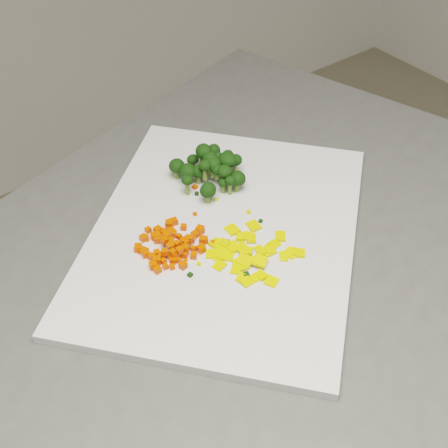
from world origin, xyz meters
TOP-DOWN VIEW (x-y plane):
  - counter_block at (-0.07, 0.52)m, footprint 1.11×0.92m
  - cutting_board at (-0.05, 0.56)m, footprint 0.55×0.54m
  - carrot_pile at (-0.12, 0.57)m, footprint 0.10×0.10m
  - pepper_pile at (-0.04, 0.50)m, footprint 0.11×0.11m
  - broccoli_pile at (0.01, 0.65)m, footprint 0.12×0.12m
  - carrot_cube_0 at (-0.13, 0.58)m, footprint 0.01×0.01m
  - carrot_cube_1 at (-0.12, 0.55)m, footprint 0.01×0.01m
  - carrot_cube_2 at (-0.14, 0.61)m, footprint 0.01×0.01m
  - carrot_cube_3 at (-0.08, 0.56)m, footprint 0.01×0.01m
  - carrot_cube_4 at (-0.12, 0.58)m, footprint 0.01×0.01m
  - carrot_cube_5 at (-0.10, 0.61)m, footprint 0.01×0.01m
  - carrot_cube_6 at (-0.16, 0.58)m, footprint 0.01×0.01m
  - carrot_cube_7 at (-0.10, 0.61)m, footprint 0.01×0.01m
  - carrot_cube_8 at (-0.14, 0.56)m, footprint 0.01×0.01m
  - carrot_cube_9 at (-0.12, 0.56)m, footprint 0.01×0.01m
  - carrot_cube_10 at (-0.14, 0.60)m, footprint 0.01×0.01m
  - carrot_cube_11 at (-0.10, 0.57)m, footprint 0.01×0.01m
  - carrot_cube_12 at (-0.11, 0.57)m, footprint 0.01×0.01m
  - carrot_cube_13 at (-0.12, 0.57)m, footprint 0.01×0.01m
  - carrot_cube_14 at (-0.10, 0.55)m, footprint 0.01×0.01m
  - carrot_cube_15 at (-0.13, 0.55)m, footprint 0.01×0.01m
  - carrot_cube_16 at (-0.13, 0.53)m, footprint 0.01×0.01m
  - carrot_cube_17 at (-0.16, 0.59)m, footprint 0.01×0.01m
  - carrot_cube_18 at (-0.09, 0.57)m, footprint 0.01×0.01m
  - carrot_cube_19 at (-0.14, 0.57)m, footprint 0.01×0.01m
  - carrot_cube_20 at (-0.12, 0.57)m, footprint 0.01×0.01m
  - carrot_cube_21 at (-0.08, 0.55)m, footprint 0.01×0.01m
  - carrot_cube_22 at (-0.12, 0.59)m, footprint 0.01×0.01m
  - carrot_cube_23 at (-0.16, 0.59)m, footprint 0.01×0.01m
  - carrot_cube_24 at (-0.16, 0.55)m, footprint 0.01×0.01m
  - carrot_cube_25 at (-0.11, 0.56)m, footprint 0.01×0.01m
  - carrot_cube_26 at (-0.11, 0.59)m, footprint 0.01×0.01m
  - carrot_cube_27 at (-0.13, 0.62)m, footprint 0.01×0.01m
  - carrot_cube_28 at (-0.09, 0.61)m, footprint 0.01×0.01m
  - carrot_cube_29 at (-0.13, 0.55)m, footprint 0.01×0.01m
  - carrot_cube_30 at (-0.16, 0.56)m, footprint 0.01×0.01m
  - carrot_cube_31 at (-0.13, 0.55)m, footprint 0.01×0.01m
  - carrot_cube_32 at (-0.11, 0.55)m, footprint 0.01×0.01m
  - carrot_cube_33 at (-0.12, 0.61)m, footprint 0.01×0.01m
  - carrot_cube_34 at (-0.14, 0.54)m, footprint 0.01×0.01m
  - carrot_cube_35 at (-0.12, 0.59)m, footprint 0.01×0.01m
  - carrot_cube_36 at (-0.11, 0.57)m, footprint 0.01×0.01m
  - carrot_cube_37 at (-0.13, 0.60)m, footprint 0.01×0.01m
  - carrot_cube_38 at (-0.08, 0.57)m, footprint 0.01×0.01m
  - carrot_cube_39 at (-0.11, 0.54)m, footprint 0.01×0.01m
  - carrot_cube_40 at (-0.13, 0.55)m, footprint 0.01×0.01m
  - carrot_cube_41 at (-0.15, 0.56)m, footprint 0.01×0.01m
  - carrot_cube_42 at (-0.10, 0.61)m, footprint 0.01×0.01m
  - carrot_cube_43 at (-0.14, 0.56)m, footprint 0.01×0.01m
  - carrot_cube_44 at (-0.13, 0.56)m, footprint 0.01×0.01m
  - carrot_cube_45 at (-0.13, 0.60)m, footprint 0.01×0.01m
  - carrot_cube_46 at (-0.12, 0.57)m, footprint 0.01×0.01m
  - carrot_cube_47 at (-0.09, 0.55)m, footprint 0.01×0.01m
  - carrot_cube_48 at (-0.11, 0.56)m, footprint 0.01×0.01m
  - carrot_cube_49 at (-0.12, 0.60)m, footprint 0.01×0.01m
  - carrot_cube_50 at (-0.15, 0.55)m, footprint 0.01×0.01m
  - carrot_cube_51 at (-0.08, 0.56)m, footprint 0.01×0.01m
  - carrot_cube_52 at (-0.15, 0.57)m, footprint 0.01×0.01m
  - carrot_cube_53 at (-0.08, 0.57)m, footprint 0.01×0.01m
  - carrot_cube_54 at (-0.10, 0.56)m, footprint 0.01×0.01m
  - carrot_cube_55 at (-0.08, 0.56)m, footprint 0.01×0.01m
  - carrot_cube_56 at (-0.09, 0.59)m, footprint 0.01×0.01m
  - carrot_cube_57 at (-0.10, 0.61)m, footprint 0.01×0.01m
  - carrot_cube_58 at (-0.15, 0.58)m, footprint 0.01×0.01m
  - carrot_cube_59 at (-0.11, 0.59)m, footprint 0.01×0.01m
  - carrot_cube_60 at (-0.13, 0.55)m, footprint 0.01×0.01m
  - carrot_cube_61 at (-0.10, 0.54)m, footprint 0.01×0.01m
  - carrot_cube_62 at (-0.14, 0.57)m, footprint 0.01×0.01m
  - carrot_cube_63 at (-0.12, 0.55)m, footprint 0.01×0.01m
  - carrot_cube_64 at (-0.09, 0.57)m, footprint 0.01×0.01m
  - carrot_cube_65 at (-0.13, 0.58)m, footprint 0.01×0.01m
  - carrot_cube_66 at (-0.13, 0.59)m, footprint 0.01×0.01m
  - carrot_cube_67 at (-0.13, 0.56)m, footprint 0.01×0.01m
  - pepper_chunk_0 at (-0.01, 0.47)m, footprint 0.02×0.02m
  - pepper_chunk_1 at (-0.07, 0.52)m, footprint 0.02×0.02m
  - pepper_chunk_2 at (-0.03, 0.53)m, footprint 0.02×0.02m
  - pepper_chunk_3 at (-0.05, 0.51)m, footprint 0.02×0.02m
  - pepper_chunk_4 at (-0.03, 0.49)m, footprint 0.02×0.01m
  - pepper_chunk_5 at (-0.01, 0.54)m, footprint 0.02×0.02m
  - pepper_chunk_6 at (-0.08, 0.53)m, footprint 0.02×0.02m
  - pepper_chunk_7 at (-0.04, 0.53)m, footprint 0.02×0.02m
  - pepper_chunk_8 at (-0.05, 0.51)m, footprint 0.01×0.02m
  - pepper_chunk_9 at (-0.06, 0.53)m, footprint 0.01×0.02m
  - pepper_chunk_10 at (-0.08, 0.48)m, footprint 0.02×0.02m
  - pepper_chunk_11 at (-0.09, 0.51)m, footprint 0.02×0.02m
  - pepper_chunk_12 at (-0.03, 0.49)m, footprint 0.02×0.02m
  - pepper_chunk_13 at (-0.07, 0.50)m, footprint 0.02×0.02m
  - pepper_chunk_14 at (-0.05, 0.48)m, footprint 0.02×0.01m
  - pepper_chunk_15 at (-0.04, 0.55)m, footprint 0.02×0.02m
  - pepper_chunk_16 at (-0.05, 0.49)m, footprint 0.01×0.01m
  - pepper_chunk_17 at (-0.04, 0.50)m, footprint 0.01×0.02m
  - pepper_chunk_18 at (-0.02, 0.47)m, footprint 0.02×0.02m
  - pepper_chunk_19 at (-0.06, 0.47)m, footprint 0.01×0.02m
  - pepper_chunk_20 at (-0.07, 0.49)m, footprint 0.02×0.02m
  - pepper_chunk_21 at (-0.01, 0.50)m, footprint 0.02×0.01m
  - pepper_chunk_22 at (-0.06, 0.45)m, footprint 0.02×0.02m
  - pepper_chunk_23 at (-0.05, 0.52)m, footprint 0.01×0.01m
  - pepper_chunk_24 at (-0.09, 0.53)m, footprint 0.01×0.02m
  - pepper_chunk_25 at (-0.05, 0.48)m, footprint 0.02×0.02m
  - pepper_chunk_26 at (-0.07, 0.47)m, footprint 0.02×0.01m
  - pepper_chunk_27 at (0.00, 0.50)m, footprint 0.02×0.02m
  - pepper_chunk_28 at (-0.03, 0.52)m, footprint 0.02×0.02m
  - pepper_chunk_29 at (-0.09, 0.53)m, footprint 0.02×0.02m
  - pepper_chunk_30 at (-0.06, 0.52)m, footprint 0.02×0.02m
  - pepper_chunk_31 at (-0.07, 0.54)m, footprint 0.02×0.02m
  - pepper_chunk_32 at (-0.06, 0.50)m, footprint 0.02×0.02m
  - pepper_chunk_33 at (-0.08, 0.47)m, footprint 0.02×0.02m
  - pepper_chunk_34 at (-0.08, 0.49)m, footprint 0.02×0.02m
  - pepper_chunk_35 at (-0.01, 0.47)m, footprint 0.02×0.02m
  - pepper_chunk_36 at (-0.08, 0.52)m, footprint 0.02×0.02m
  - pepper_chunk_37 at (-0.07, 0.54)m, footprint 0.02×0.02m
  - pepper_chunk_38 at (-0.00, 0.47)m, footprint 0.02×0.02m
  - broccoli_floret_0 at (-0.00, 0.62)m, footprint 0.02×0.02m
  - broccoli_floret_1 at (0.00, 0.67)m, footprint 0.03×0.03m
  - broccoli_floret_2 at (0.03, 0.69)m, footprint 0.03×0.03m
  - broccoli_floret_3 at (-0.01, 0.69)m, footprint 0.02×0.02m
  - broccoli_floret_4 at (0.00, 0.61)m, footprint 0.02×0.02m
  - broccoli_floret_5 at (-0.03, 0.67)m, footprint 0.03×0.03m
  - broccoli_floret_6 at (-0.03, 0.69)m, footprint 0.03×0.03m
  - broccoli_floret_7 at (-0.03, 0.62)m, footprint 0.03×0.03m
  - broccoli_floret_8 at (-0.01, 0.65)m, footprint 0.02×0.02m
  - broccoli_floret_9 at (-0.02, 0.66)m, footprint 0.03×0.03m
  - broccoli_floret_10 at (0.01, 0.67)m, footprint 0.03×0.03m
  - broccoli_floret_11 at (0.04, 0.65)m, footprint 0.03×0.03m
  - broccoli_floret_12 at (0.02, 0.61)m, footprint 0.03×0.03m
  - broccoli_floret_13 at (0.00, 0.65)m, footprint 0.03×0.03m
  - broccoli_floret_14 at (0.02, 0.66)m, footprint 0.02×0.02m
  - broccoli_floret_15 at (0.00, 0.66)m, footprint 0.03×0.03m
  - broccoli_floret_16 at (0.02, 0.70)m, footprint 0.03×0.03m
  - broccoli_floret_17 at (0.00, 0.64)m, footprint 0.02×0.02m
  - broccoli_floret_18 at (0.04, 0.66)m, footprint 0.02×0.02m
  - broccoli_floret_19 at (0.02, 0.64)m, footprint 0.03×0.03m
  - broccoli_floret_20 at (-0.04, 0.65)m, footprint 0.02×0.02m
  - broccoli_floret_21 at (0.00, 0.63)m, footprint 0.03×0.03m
  - stray_bit_0 at (-0.12, 0.54)m, footprint 0.00×0.00m
  - stray_bit_1 at (-0.07, 0.55)m, footprint 0.01×0.01m
  - stray_bit_2 at (-0.02, 0.61)m, footprint 0.01×0.01m
  - stray_bit_3 at (-0.11, 0.53)m, footprint 0.01×0.01m
  - stray_bit_4 at (-0.03, 0.65)m, footprint 0.01×0.01m
  - stray_bit_5 at (-0.09, 0.53)m, footprint 0.01×0.01m
  - stray_bit_6 at (-0.13, 0.52)m, footprint 0.01×0.01m
  - stray_bit_7 at (-0.06, 0.61)m, footprint 0.01×0.01m
  - stray_bit_8 at (-0.06, 0.54)m, footprint 0.01×0.01m
  - stray_bit_9 at (-0.08, 0.48)m, footprint 0.01×0.01m
  - stray_bit_10 at (-0.03, 0.64)m, footprint 0.01×0.01m
  - stray_bit_11 at (0.00, 0.54)m, footprint 0.01×0.01m
  - stray_bit_12 at (-0.00, 0.57)m, footprint 0.01×0.01m

SIDE VIEW (x-z plane):
  - counter_block at x=-0.07m, z-range 0.00..0.90m
  - cutting_board at x=-0.05m, z-range 0.90..0.91m
  - stray_bit_0 at x=-0.12m, z-range 0.91..0.91m
  - pepper_chunk_22 at x=-0.06m, z-range 0.91..0.92m
  - pepper_chunk_26 at x=-0.07m, z-range 0.91..0.92m
  - pepper_chunk_24 at x=-0.09m, z-range 0.91..0.92m
  - stray_bit_2 at x=-0.02m, z-range 0.91..0.91m
  - pepper_chunk_11 at x=-0.09m, z-range 0.91..0.92m
  - pepper_chunk_36 at x=-0.08m, z-range 0.91..0.92m
  - pepper_chunk_4 at x=-0.03m, z-range 0.91..0.92m
  - pepper_chunk_21 at x=-0.01m, z-range 0.91..0.92m
  - pepper_chunk_18 at x=-0.02m, z-range 0.91..0.92m
  - stray_bit_11 at x=0.00m, z-range 0.91..0.91m
  - pepper_chunk_34 at x=-0.08m, z-range 0.91..0.92m
  - pepper_chunk_1 at x=-0.07m, z-range 0.91..0.92m
  - pepper_chunk_35 at x=-0.01m, z-range 0.91..0.92m
  - stray_bit_3 at x=-0.11m, z-range 0.91..0.91m
  - stray_bit_7 at x=-0.06m, z-range 0.91..0.91m
  - stray_bit_1 at x=-0.07m, z-range 0.91..0.91m
  - pepper_chunk_27 at x=0.00m, z-range 0.91..0.92m
  - pepper_chunk_0 at x=-0.01m, z-range 0.91..0.92m
  - pepper_chunk_33 at x=-0.08m, z-range 0.91..0.92m
  - pepper_chunk_15 at x=-0.04m, z-range 0.91..0.92m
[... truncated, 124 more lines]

